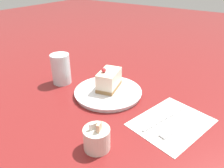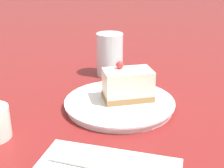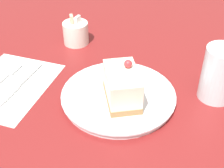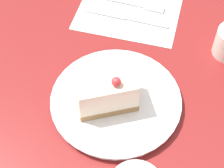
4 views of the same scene
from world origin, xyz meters
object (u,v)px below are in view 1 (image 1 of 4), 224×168
object	(u,v)px
cake_slice	(108,80)
knife	(169,115)
plate	(109,92)
sugar_bowl	(97,138)
fork	(176,127)
drinking_glass	(61,69)

from	to	relation	value
cake_slice	knife	distance (m)	0.25
plate	sugar_bowl	xyz separation A→B (m)	(-0.13, 0.24, 0.02)
plate	fork	xyz separation A→B (m)	(-0.27, 0.05, -0.00)
fork	cake_slice	bearing A→B (deg)	3.72
plate	fork	bearing A→B (deg)	169.99
sugar_bowl	drinking_glass	world-z (taller)	drinking_glass
cake_slice	fork	bearing A→B (deg)	153.25
cake_slice	fork	world-z (taller)	cake_slice
fork	knife	distance (m)	0.06
knife	sugar_bowl	xyz separation A→B (m)	(0.10, 0.23, 0.03)
knife	cake_slice	bearing A→B (deg)	11.64
knife	sugar_bowl	bearing A→B (deg)	82.71
plate	cake_slice	world-z (taller)	cake_slice
knife	drinking_glass	world-z (taller)	drinking_glass
plate	drinking_glass	xyz separation A→B (m)	(0.21, 0.03, 0.05)
drinking_glass	knife	bearing A→B (deg)	-176.60
sugar_bowl	fork	bearing A→B (deg)	-126.71
cake_slice	drinking_glass	world-z (taller)	drinking_glass
knife	drinking_glass	distance (m)	0.45
sugar_bowl	drinking_glass	bearing A→B (deg)	-31.07
cake_slice	drinking_glass	distance (m)	0.20
knife	drinking_glass	xyz separation A→B (m)	(0.44, 0.03, 0.05)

